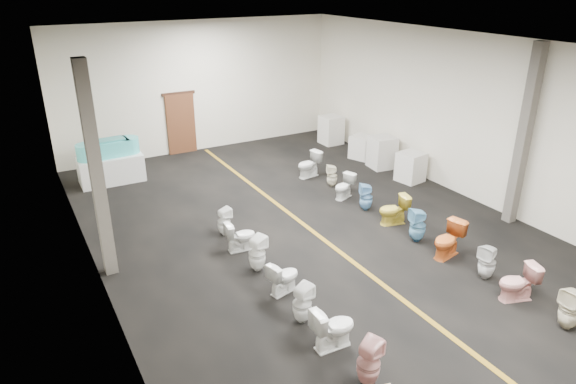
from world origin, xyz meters
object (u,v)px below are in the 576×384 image
toilet_left_4 (333,327)px  toilet_right_4 (487,262)px  display_table (111,169)px  toilet_right_11 (309,165)px  toilet_left_7 (257,254)px  toilet_right_9 (344,187)px  toilet_right_7 (394,210)px  toilet_right_10 (332,176)px  toilet_left_8 (240,236)px  appliance_crate_b (382,152)px  toilet_left_6 (283,277)px  toilet_right_8 (366,197)px  toilet_right_2 (570,308)px  appliance_crate_d (331,130)px  toilet_left_3 (369,363)px  bathtub (108,148)px  toilet_right_5 (448,240)px  appliance_crate_a (411,167)px  toilet_right_3 (518,283)px  toilet_left_9 (224,222)px  appliance_crate_c (362,147)px  toilet_left_5 (302,304)px

toilet_left_4 → toilet_right_4: (3.98, 0.22, -0.00)m
display_table → toilet_right_11: size_ratio=2.32×
toilet_left_7 → toilet_right_9: bearing=-81.4°
toilet_right_7 → toilet_right_9: toilet_right_7 is taller
toilet_right_10 → toilet_left_8: bearing=-40.3°
appliance_crate_b → toilet_left_4: appliance_crate_b is taller
toilet_left_6 → toilet_right_8: size_ratio=0.91×
toilet_right_4 → toilet_right_7: toilet_right_4 is taller
toilet_right_2 → toilet_right_10: bearing=175.0°
appliance_crate_d → toilet_right_10: (-2.35, -3.57, -0.18)m
toilet_left_3 → toilet_right_11: 8.90m
bathtub → toilet_left_4: 9.79m
display_table → toilet_left_3: bearing=-81.3°
toilet_left_7 → toilet_right_4: 4.80m
display_table → toilet_right_11: bearing=-25.4°
toilet_right_5 → toilet_right_7: 1.88m
appliance_crate_a → toilet_right_4: (-2.38, -4.99, -0.06)m
toilet_right_5 → toilet_right_8: bearing=169.1°
display_table → toilet_right_3: (5.54, -10.24, -0.03)m
toilet_right_7 → toilet_right_8: 1.01m
toilet_left_4 → toilet_left_7: 2.84m
toilet_left_9 → appliance_crate_c: bearing=-74.7°
appliance_crate_a → toilet_left_6: appliance_crate_a is taller
toilet_right_7 → toilet_right_9: size_ratio=1.11×
toilet_right_4 → toilet_left_4: bearing=-100.9°
appliance_crate_c → toilet_right_10: appliance_crate_c is taller
display_table → appliance_crate_c: (8.01, -1.98, -0.02)m
toilet_left_6 → toilet_right_9: size_ratio=1.00×
toilet_left_3 → toilet_right_10: (4.03, 7.00, -0.07)m
appliance_crate_d → toilet_left_4: 11.49m
appliance_crate_a → toilet_right_4: size_ratio=1.16×
appliance_crate_c → toilet_left_8: (-6.33, -3.82, -0.04)m
toilet_right_4 → toilet_right_10: 5.79m
toilet_right_3 → toilet_right_11: 7.64m
appliance_crate_c → toilet_right_11: (-2.53, -0.62, 0.01)m
toilet_left_8 → display_table: bearing=21.0°
toilet_left_3 → toilet_right_4: size_ratio=1.04×
appliance_crate_b → toilet_left_7: size_ratio=1.28×
toilet_right_5 → appliance_crate_b: bearing=143.1°
toilet_left_5 → toilet_right_4: bearing=-115.3°
appliance_crate_b → toilet_right_7: appliance_crate_b is taller
toilet_left_9 → toilet_left_6: bearing=171.9°
toilet_left_6 → toilet_left_8: 1.98m
toilet_right_9 → toilet_left_4: bearing=-57.5°
toilet_left_9 → toilet_right_11: bearing=-68.4°
display_table → bathtub: (-0.00, 0.00, 0.66)m
toilet_left_3 → toilet_right_10: 8.08m
toilet_right_4 → toilet_left_3: bearing=-87.1°
toilet_right_2 → toilet_right_3: bearing=178.8°
toilet_left_4 → toilet_right_11: 8.00m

